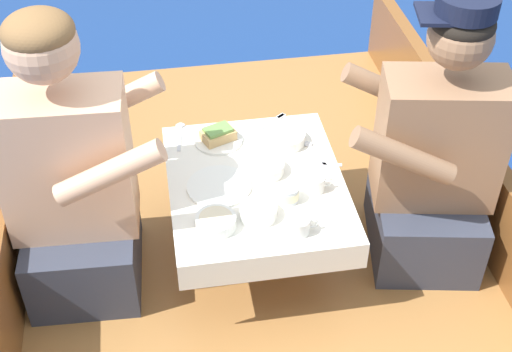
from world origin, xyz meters
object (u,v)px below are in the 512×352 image
(sandwich, at_px, (218,134))
(tin_can, at_px, (289,194))
(person_port, at_px, (73,184))
(person_starboard, at_px, (434,162))
(coffee_cup_port, at_px, (316,183))
(coffee_cup_starboard, at_px, (299,225))

(sandwich, relative_size, tin_can, 2.02)
(person_port, xyz_separation_m, person_starboard, (1.19, -0.05, -0.02))
(person_starboard, xyz_separation_m, coffee_cup_port, (-0.41, -0.01, -0.03))
(sandwich, height_order, coffee_cup_starboard, sandwich)
(sandwich, bearing_deg, coffee_cup_starboard, -69.25)
(person_starboard, xyz_separation_m, coffee_cup_starboard, (-0.50, -0.20, -0.03))
(sandwich, distance_m, coffee_cup_starboard, 0.54)
(coffee_cup_starboard, bearing_deg, person_starboard, 21.75)
(coffee_cup_port, xyz_separation_m, coffee_cup_starboard, (-0.10, -0.19, -0.00))
(person_port, distance_m, coffee_cup_starboard, 0.73)
(person_starboard, distance_m, coffee_cup_port, 0.41)
(coffee_cup_starboard, bearing_deg, sandwich, 110.75)
(person_starboard, bearing_deg, tin_can, 16.22)
(person_port, relative_size, tin_can, 15.28)
(coffee_cup_port, height_order, coffee_cup_starboard, same)
(sandwich, bearing_deg, tin_can, -62.03)
(person_starboard, distance_m, sandwich, 0.76)
(tin_can, bearing_deg, coffee_cup_starboard, -88.83)
(person_port, distance_m, person_starboard, 1.19)
(coffee_cup_starboard, bearing_deg, tin_can, 91.17)
(person_port, relative_size, sandwich, 7.57)
(person_starboard, xyz_separation_m, sandwich, (-0.69, 0.30, -0.02))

